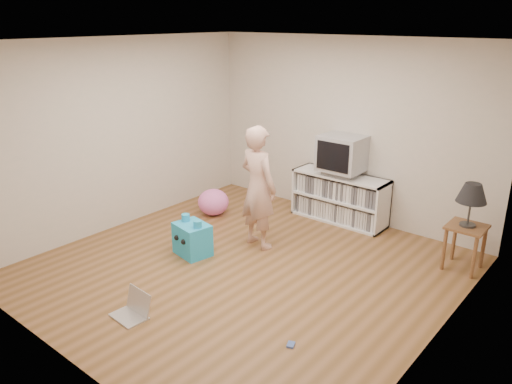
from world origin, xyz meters
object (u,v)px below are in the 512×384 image
object	(u,v)px
table_lamp	(472,194)
side_table	(466,236)
crt_tv	(342,153)
person	(258,187)
media_unit	(340,197)
dvd_deck	(341,172)
plush_pink	(213,202)
plush_blue	(192,239)
laptop	(134,309)

from	to	relation	value
table_lamp	side_table	bearing A→B (deg)	0.00
crt_tv	person	world-z (taller)	person
media_unit	dvd_deck	size ratio (longest dim) A/B	3.11
media_unit	plush_pink	world-z (taller)	media_unit
table_lamp	person	xyz separation A→B (m)	(-2.28, -1.04, -0.14)
table_lamp	person	bearing A→B (deg)	-155.52
crt_tv	plush_blue	size ratio (longest dim) A/B	1.20
dvd_deck	plush_pink	world-z (taller)	dvd_deck
media_unit	side_table	bearing A→B (deg)	-11.49
crt_tv	laptop	bearing A→B (deg)	-95.11
dvd_deck	crt_tv	bearing A→B (deg)	-90.00
media_unit	table_lamp	distance (m)	2.02
dvd_deck	media_unit	bearing A→B (deg)	90.00
crt_tv	table_lamp	distance (m)	1.93
media_unit	table_lamp	xyz separation A→B (m)	(1.90, -0.39, 0.59)
laptop	plush_blue	xyz separation A→B (m)	(-0.53, 1.32, 0.14)
dvd_deck	crt_tv	xyz separation A→B (m)	(0.00, -0.00, 0.29)
side_table	laptop	xyz separation A→B (m)	(-2.21, -3.10, -0.35)
table_lamp	plush_pink	bearing A→B (deg)	-169.53
dvd_deck	table_lamp	distance (m)	1.94
dvd_deck	laptop	world-z (taller)	dvd_deck
side_table	media_unit	bearing A→B (deg)	168.51
table_lamp	dvd_deck	bearing A→B (deg)	168.97
media_unit	crt_tv	size ratio (longest dim) A/B	2.33
media_unit	crt_tv	xyz separation A→B (m)	(-0.00, -0.02, 0.67)
crt_tv	plush_pink	bearing A→B (deg)	-147.40
laptop	plush_pink	distance (m)	2.77
side_table	laptop	distance (m)	3.82
plush_blue	plush_pink	xyz separation A→B (m)	(-0.73, 1.13, -0.02)
dvd_deck	crt_tv	world-z (taller)	crt_tv
table_lamp	plush_pink	world-z (taller)	table_lamp
person	laptop	bearing A→B (deg)	100.75
media_unit	laptop	size ratio (longest dim) A/B	3.68
dvd_deck	table_lamp	size ratio (longest dim) A/B	0.87
laptop	plush_pink	xyz separation A→B (m)	(-1.27, 2.46, 0.13)
media_unit	laptop	world-z (taller)	media_unit
plush_blue	plush_pink	bearing A→B (deg)	133.79
table_lamp	plush_pink	distance (m)	3.61
person	plush_pink	size ratio (longest dim) A/B	3.45
plush_blue	crt_tv	bearing A→B (deg)	79.38
table_lamp	laptop	bearing A→B (deg)	-125.47
side_table	plush_pink	bearing A→B (deg)	-169.53
person	plush_pink	xyz separation A→B (m)	(-1.20, 0.40, -0.60)
table_lamp	person	size ratio (longest dim) A/B	0.32
media_unit	plush_blue	bearing A→B (deg)	-111.35
dvd_deck	plush_blue	size ratio (longest dim) A/B	0.90
media_unit	plush_pink	distance (m)	1.89
media_unit	person	xyz separation A→B (m)	(-0.38, -1.42, 0.45)
media_unit	table_lamp	world-z (taller)	table_lamp
plush_blue	side_table	bearing A→B (deg)	43.81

